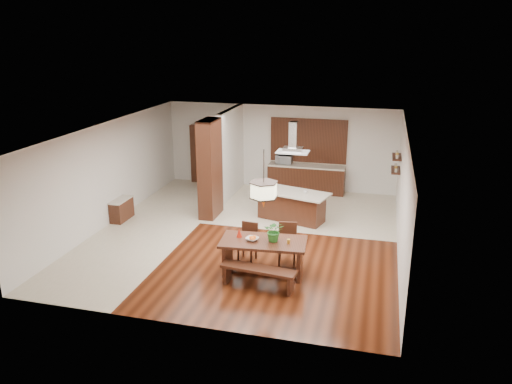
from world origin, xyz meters
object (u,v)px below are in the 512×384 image
(dining_table, at_px, (263,249))
(foliage_plant, at_px, (274,231))
(dining_bench, at_px, (258,278))
(dining_chair_right, at_px, (287,244))
(fruit_bowl, at_px, (252,239))
(kitchen_island, at_px, (291,205))
(pendant_lantern, at_px, (264,179))
(hallway_console, at_px, (122,210))
(microwave, at_px, (284,159))
(island_cup, at_px, (305,192))
(dining_chair_left, at_px, (247,243))
(range_hood, at_px, (293,137))

(dining_table, bearing_deg, foliage_plant, 8.39)
(dining_table, bearing_deg, dining_bench, -85.13)
(dining_chair_right, xyz_separation_m, fruit_bowl, (-0.68, -0.67, 0.34))
(fruit_bowl, distance_m, kitchen_island, 3.54)
(pendant_lantern, xyz_separation_m, foliage_plant, (0.24, 0.04, -1.20))
(hallway_console, height_order, kitchen_island, kitchen_island)
(pendant_lantern, xyz_separation_m, microwave, (-0.79, 6.28, -1.14))
(dining_table, distance_m, island_cup, 3.41)
(dining_bench, relative_size, kitchen_island, 0.71)
(hallway_console, bearing_deg, dining_chair_right, -17.27)
(dining_chair_left, bearing_deg, range_hood, 85.71)
(dining_chair_left, relative_size, fruit_bowl, 3.36)
(kitchen_island, xyz_separation_m, microwave, (-0.79, 2.81, 0.65))
(dining_table, distance_m, kitchen_island, 3.47)
(dining_bench, xyz_separation_m, foliage_plant, (0.18, 0.73, 0.81))
(foliage_plant, relative_size, microwave, 0.87)
(dining_chair_right, xyz_separation_m, pendant_lantern, (-0.43, -0.63, 1.76))
(hallway_console, distance_m, foliage_plant, 5.56)
(dining_chair_left, relative_size, range_hood, 1.03)
(dining_table, xyz_separation_m, fruit_bowl, (-0.25, -0.05, 0.25))
(hallway_console, relative_size, dining_chair_right, 0.90)
(dining_table, xyz_separation_m, range_hood, (0.01, 3.47, 1.88))
(dining_chair_left, height_order, dining_chair_right, dining_chair_right)
(dining_table, bearing_deg, fruit_bowl, -169.57)
(dining_bench, xyz_separation_m, kitchen_island, (-0.05, 4.16, 0.22))
(dining_bench, relative_size, foliage_plant, 3.42)
(dining_bench, height_order, dining_chair_left, dining_chair_left)
(foliage_plant, bearing_deg, dining_chair_left, 146.46)
(dining_bench, relative_size, dining_chair_right, 1.69)
(hallway_console, bearing_deg, kitchen_island, 14.16)
(hallway_console, bearing_deg, dining_bench, -31.17)
(kitchen_island, height_order, microwave, microwave)
(island_cup, bearing_deg, foliage_plant, -93.01)
(dining_chair_right, bearing_deg, hallway_console, 154.21)
(dining_chair_left, bearing_deg, dining_bench, -58.54)
(dining_bench, distance_m, dining_chair_left, 1.39)
(kitchen_island, bearing_deg, dining_table, -74.34)
(dining_table, xyz_separation_m, microwave, (-0.79, 6.28, 0.52))
(dining_table, distance_m, dining_bench, 0.78)
(fruit_bowl, bearing_deg, foliage_plant, 9.43)
(fruit_bowl, bearing_deg, microwave, 94.87)
(dining_bench, height_order, foliage_plant, foliage_plant)
(dining_bench, height_order, range_hood, range_hood)
(foliage_plant, xyz_separation_m, range_hood, (-0.23, 3.44, 1.42))
(dining_table, relative_size, foliage_plant, 4.12)
(dining_bench, distance_m, kitchen_island, 4.17)
(dining_bench, relative_size, fruit_bowl, 6.03)
(dining_chair_left, bearing_deg, pendant_lantern, -39.80)
(foliage_plant, distance_m, island_cup, 3.34)
(dining_chair_left, distance_m, kitchen_island, 2.97)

